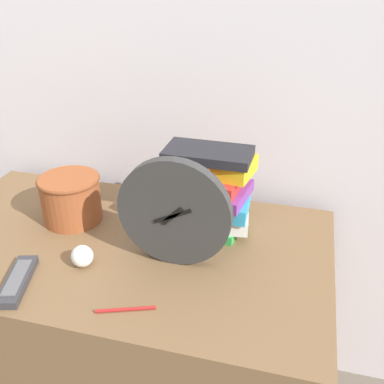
{
  "coord_description": "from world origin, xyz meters",
  "views": [
    {
      "loc": [
        0.45,
        -0.61,
        1.44
      ],
      "look_at": [
        0.19,
        0.38,
        0.89
      ],
      "focal_mm": 42.0,
      "sensor_mm": 36.0,
      "label": 1
    }
  ],
  "objects_px": {
    "desk_clock": "(174,213)",
    "tv_remote": "(18,281)",
    "crumpled_paper_ball": "(82,256)",
    "book_stack": "(210,190)",
    "pen": "(126,309)",
    "basket": "(71,197)"
  },
  "relations": [
    {
      "from": "book_stack",
      "to": "tv_remote",
      "type": "distance_m",
      "value": 0.54
    },
    {
      "from": "tv_remote",
      "to": "crumpled_paper_ball",
      "type": "height_order",
      "value": "crumpled_paper_ball"
    },
    {
      "from": "basket",
      "to": "tv_remote",
      "type": "bearing_deg",
      "value": -87.2
    },
    {
      "from": "desk_clock",
      "to": "pen",
      "type": "xyz_separation_m",
      "value": [
        -0.05,
        -0.2,
        -0.14
      ]
    },
    {
      "from": "pen",
      "to": "basket",
      "type": "bearing_deg",
      "value": 132.75
    },
    {
      "from": "tv_remote",
      "to": "book_stack",
      "type": "bearing_deg",
      "value": 42.66
    },
    {
      "from": "book_stack",
      "to": "tv_remote",
      "type": "bearing_deg",
      "value": -137.34
    },
    {
      "from": "desk_clock",
      "to": "crumpled_paper_ball",
      "type": "distance_m",
      "value": 0.26
    },
    {
      "from": "book_stack",
      "to": "desk_clock",
      "type": "bearing_deg",
      "value": -106.19
    },
    {
      "from": "desk_clock",
      "to": "basket",
      "type": "bearing_deg",
      "value": 161.19
    },
    {
      "from": "basket",
      "to": "tv_remote",
      "type": "relative_size",
      "value": 0.97
    },
    {
      "from": "desk_clock",
      "to": "book_stack",
      "type": "distance_m",
      "value": 0.18
    },
    {
      "from": "desk_clock",
      "to": "crumpled_paper_ball",
      "type": "height_order",
      "value": "desk_clock"
    },
    {
      "from": "book_stack",
      "to": "pen",
      "type": "bearing_deg",
      "value": -105.37
    },
    {
      "from": "desk_clock",
      "to": "tv_remote",
      "type": "relative_size",
      "value": 1.55
    },
    {
      "from": "pen",
      "to": "tv_remote",
      "type": "bearing_deg",
      "value": 176.35
    },
    {
      "from": "desk_clock",
      "to": "basket",
      "type": "relative_size",
      "value": 1.6
    },
    {
      "from": "desk_clock",
      "to": "book_stack",
      "type": "bearing_deg",
      "value": 73.81
    },
    {
      "from": "crumpled_paper_ball",
      "to": "pen",
      "type": "bearing_deg",
      "value": -36.95
    },
    {
      "from": "desk_clock",
      "to": "pen",
      "type": "height_order",
      "value": "desk_clock"
    },
    {
      "from": "desk_clock",
      "to": "book_stack",
      "type": "xyz_separation_m",
      "value": [
        0.05,
        0.17,
        -0.02
      ]
    },
    {
      "from": "tv_remote",
      "to": "crumpled_paper_ball",
      "type": "distance_m",
      "value": 0.16
    }
  ]
}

